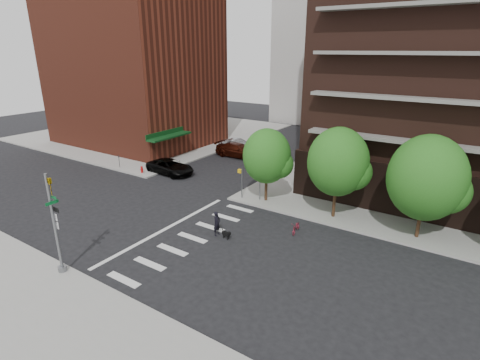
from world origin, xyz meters
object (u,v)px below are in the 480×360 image
Objects in this scene: parked_car_silver at (237,145)px; dog_walker at (217,223)px; traffic_signal at (56,232)px; fire_hydrant at (142,169)px; parked_car_maroon at (238,150)px; scooter at (296,227)px; parked_car_black at (170,167)px.

dog_walker is at bearing -154.33° from parked_car_silver.
fire_hydrant is at bearing 123.26° from traffic_signal.
parked_car_maroon is 3.68× the size of scooter.
scooter is (9.12, 12.22, -2.29)m from traffic_signal.
parked_car_maroon is (4.73, 11.00, 0.28)m from fire_hydrant.
scooter is (15.91, -16.15, -0.39)m from parked_car_silver.
parked_car_black is at bearing 163.52° from parked_car_maroon.
fire_hydrant is at bearing 161.03° from scooter.
parked_car_black is (-7.66, 17.05, -1.95)m from traffic_signal.
parked_car_black reaches higher than scooter.
fire_hydrant is 19.39m from scooter.
fire_hydrant is 0.47× the size of scooter.
traffic_signal is 18.79m from parked_car_black.
parked_car_silver is at bearing 76.10° from fire_hydrant.
fire_hydrant is 11.98m from parked_car_maroon.
fire_hydrant is 0.41× the size of dog_walker.
parked_car_maroon is at bearing -10.78° from parked_car_black.
parked_car_maroon is 1.18× the size of parked_car_silver.
traffic_signal is at bearing -152.32° from parked_car_black.
traffic_signal is at bearing -170.80° from parked_car_maroon.
scooter is at bearing -136.51° from parked_car_maroon.
scooter is (19.15, -3.07, -0.14)m from fire_hydrant.
dog_walker reaches higher than scooter.
fire_hydrant is 0.14× the size of parked_car_black.
parked_car_maroon is at bearing 125.83° from scooter.
parked_car_silver is at bearing 29.25° from dog_walker.
parked_car_maroon is (-5.30, 26.30, -1.87)m from traffic_signal.
parked_car_silver is (3.24, 13.08, 0.25)m from fire_hydrant.
parked_car_maroon is at bearing 66.75° from fire_hydrant.
fire_hydrant is at bearing 154.55° from parked_car_maroon.
fire_hydrant is 16.06m from dog_walker.
parked_car_silver is 22.68m from scooter.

